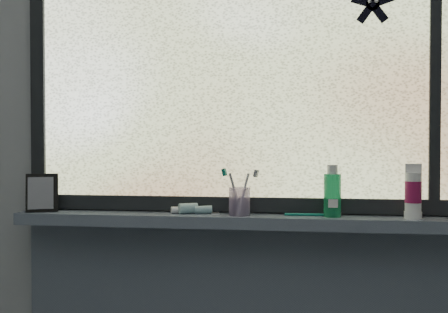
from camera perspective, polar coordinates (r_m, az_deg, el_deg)
wall_back at (r=1.74m, az=3.23°, el=1.17°), size 3.00×0.01×2.50m
windowsill at (r=1.69m, az=3.02°, el=-7.35°), size 1.62×0.14×0.04m
window_pane at (r=1.74m, az=3.18°, el=10.41°), size 1.50×0.01×1.00m
frame_bottom at (r=1.73m, az=3.15°, el=-5.47°), size 1.60×0.03×0.05m
frame_left at (r=1.96m, az=-20.40°, el=9.33°), size 0.05×0.03×1.10m
frame_mullion at (r=1.80m, az=22.94°, el=10.04°), size 0.03×0.03×1.00m
starfish_sticker at (r=1.79m, az=16.61°, el=16.36°), size 0.15×0.02×0.15m
vanity_mirror at (r=1.86m, az=-20.08°, el=-3.92°), size 0.12×0.09×0.13m
toothpaste_tube at (r=1.71m, az=-3.43°, el=-5.95°), size 0.20×0.12×0.04m
toothbrush_cup at (r=1.67m, az=1.78°, el=-5.16°), size 0.09×0.09×0.09m
toothbrush_lying at (r=1.68m, az=9.73°, el=-6.49°), size 0.20×0.03×0.01m
mouthwash_bottle at (r=1.67m, az=12.28°, el=-3.85°), size 0.07×0.07×0.14m
cream_tube at (r=1.70m, az=20.81°, el=-3.54°), size 0.06×0.06×0.13m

